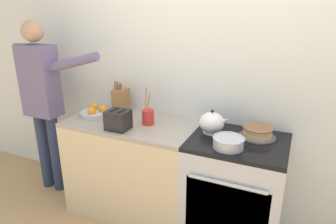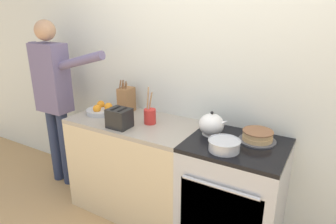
{
  "view_description": "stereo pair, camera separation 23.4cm",
  "coord_description": "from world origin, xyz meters",
  "px_view_note": "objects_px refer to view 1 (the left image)",
  "views": [
    {
      "loc": [
        0.63,
        -1.75,
        1.81
      ],
      "look_at": [
        -0.28,
        0.27,
        1.03
      ],
      "focal_mm": 32.0,
      "sensor_mm": 36.0,
      "label": 1
    },
    {
      "loc": [
        0.84,
        -1.64,
        1.81
      ],
      "look_at": [
        -0.28,
        0.27,
        1.03
      ],
      "focal_mm": 32.0,
      "sensor_mm": 36.0,
      "label": 2
    }
  ],
  "objects_px": {
    "tea_kettle": "(212,123)",
    "fruit_bowl": "(95,112)",
    "layer_cake": "(257,132)",
    "knife_block": "(121,101)",
    "stove_range": "(234,192)",
    "utensil_crock": "(148,116)",
    "toaster": "(118,120)",
    "mixing_bowl": "(228,142)",
    "person_baker": "(42,94)"
  },
  "relations": [
    {
      "from": "stove_range",
      "to": "tea_kettle",
      "type": "relative_size",
      "value": 3.73
    },
    {
      "from": "stove_range",
      "to": "utensil_crock",
      "type": "relative_size",
      "value": 2.84
    },
    {
      "from": "mixing_bowl",
      "to": "knife_block",
      "type": "distance_m",
      "value": 1.12
    },
    {
      "from": "mixing_bowl",
      "to": "layer_cake",
      "type": "bearing_deg",
      "value": 59.61
    },
    {
      "from": "tea_kettle",
      "to": "person_baker",
      "type": "distance_m",
      "value": 1.65
    },
    {
      "from": "stove_range",
      "to": "mixing_bowl",
      "type": "xyz_separation_m",
      "value": [
        -0.04,
        -0.15,
        0.48
      ]
    },
    {
      "from": "mixing_bowl",
      "to": "knife_block",
      "type": "xyz_separation_m",
      "value": [
        -1.07,
        0.31,
        0.08
      ]
    },
    {
      "from": "stove_range",
      "to": "person_baker",
      "type": "height_order",
      "value": "person_baker"
    },
    {
      "from": "tea_kettle",
      "to": "utensil_crock",
      "type": "relative_size",
      "value": 0.76
    },
    {
      "from": "layer_cake",
      "to": "tea_kettle",
      "type": "relative_size",
      "value": 1.14
    },
    {
      "from": "utensil_crock",
      "to": "layer_cake",
      "type": "bearing_deg",
      "value": 6.51
    },
    {
      "from": "mixing_bowl",
      "to": "toaster",
      "type": "xyz_separation_m",
      "value": [
        -0.88,
        -0.03,
        0.04
      ]
    },
    {
      "from": "tea_kettle",
      "to": "fruit_bowl",
      "type": "distance_m",
      "value": 1.06
    },
    {
      "from": "utensil_crock",
      "to": "knife_block",
      "type": "bearing_deg",
      "value": 157.85
    },
    {
      "from": "stove_range",
      "to": "fruit_bowl",
      "type": "distance_m",
      "value": 1.37
    },
    {
      "from": "person_baker",
      "to": "knife_block",
      "type": "bearing_deg",
      "value": 25.06
    },
    {
      "from": "tea_kettle",
      "to": "knife_block",
      "type": "xyz_separation_m",
      "value": [
        -0.89,
        0.1,
        0.03
      ]
    },
    {
      "from": "utensil_crock",
      "to": "toaster",
      "type": "bearing_deg",
      "value": -130.21
    },
    {
      "from": "mixing_bowl",
      "to": "utensil_crock",
      "type": "height_order",
      "value": "utensil_crock"
    },
    {
      "from": "toaster",
      "to": "tea_kettle",
      "type": "bearing_deg",
      "value": 18.98
    },
    {
      "from": "layer_cake",
      "to": "knife_block",
      "type": "bearing_deg",
      "value": 177.89
    },
    {
      "from": "stove_range",
      "to": "fruit_bowl",
      "type": "height_order",
      "value": "fruit_bowl"
    },
    {
      "from": "utensil_crock",
      "to": "toaster",
      "type": "xyz_separation_m",
      "value": [
        -0.17,
        -0.2,
        0.01
      ]
    },
    {
      "from": "knife_block",
      "to": "stove_range",
      "type": "bearing_deg",
      "value": -8.22
    },
    {
      "from": "fruit_bowl",
      "to": "person_baker",
      "type": "height_order",
      "value": "person_baker"
    },
    {
      "from": "knife_block",
      "to": "toaster",
      "type": "relative_size",
      "value": 1.58
    },
    {
      "from": "knife_block",
      "to": "utensil_crock",
      "type": "height_order",
      "value": "utensil_crock"
    },
    {
      "from": "person_baker",
      "to": "tea_kettle",
      "type": "bearing_deg",
      "value": 14.01
    },
    {
      "from": "toaster",
      "to": "person_baker",
      "type": "xyz_separation_m",
      "value": [
        -0.95,
        0.15,
        0.06
      ]
    },
    {
      "from": "stove_range",
      "to": "knife_block",
      "type": "distance_m",
      "value": 1.26
    },
    {
      "from": "fruit_bowl",
      "to": "toaster",
      "type": "height_order",
      "value": "toaster"
    },
    {
      "from": "stove_range",
      "to": "layer_cake",
      "type": "xyz_separation_m",
      "value": [
        0.11,
        0.12,
        0.48
      ]
    },
    {
      "from": "stove_range",
      "to": "utensil_crock",
      "type": "bearing_deg",
      "value": 178.78
    },
    {
      "from": "stove_range",
      "to": "utensil_crock",
      "type": "distance_m",
      "value": 0.92
    },
    {
      "from": "stove_range",
      "to": "toaster",
      "type": "relative_size",
      "value": 4.57
    },
    {
      "from": "stove_range",
      "to": "toaster",
      "type": "distance_m",
      "value": 1.08
    },
    {
      "from": "mixing_bowl",
      "to": "person_baker",
      "type": "xyz_separation_m",
      "value": [
        -1.83,
        0.12,
        0.1
      ]
    },
    {
      "from": "mixing_bowl",
      "to": "person_baker",
      "type": "relative_size",
      "value": 0.13
    },
    {
      "from": "utensil_crock",
      "to": "stove_range",
      "type": "bearing_deg",
      "value": -1.22
    },
    {
      "from": "utensil_crock",
      "to": "person_baker",
      "type": "bearing_deg",
      "value": -177.51
    },
    {
      "from": "stove_range",
      "to": "tea_kettle",
      "type": "bearing_deg",
      "value": 164.53
    },
    {
      "from": "utensil_crock",
      "to": "toaster",
      "type": "height_order",
      "value": "utensil_crock"
    },
    {
      "from": "layer_cake",
      "to": "tea_kettle",
      "type": "height_order",
      "value": "tea_kettle"
    },
    {
      "from": "tea_kettle",
      "to": "toaster",
      "type": "height_order",
      "value": "tea_kettle"
    },
    {
      "from": "layer_cake",
      "to": "toaster",
      "type": "relative_size",
      "value": 1.4
    },
    {
      "from": "toaster",
      "to": "person_baker",
      "type": "height_order",
      "value": "person_baker"
    },
    {
      "from": "toaster",
      "to": "person_baker",
      "type": "distance_m",
      "value": 0.96
    },
    {
      "from": "toaster",
      "to": "stove_range",
      "type": "bearing_deg",
      "value": 10.97
    },
    {
      "from": "mixing_bowl",
      "to": "toaster",
      "type": "distance_m",
      "value": 0.88
    },
    {
      "from": "mixing_bowl",
      "to": "fruit_bowl",
      "type": "xyz_separation_m",
      "value": [
        -1.24,
        0.15,
        -0.01
      ]
    }
  ]
}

